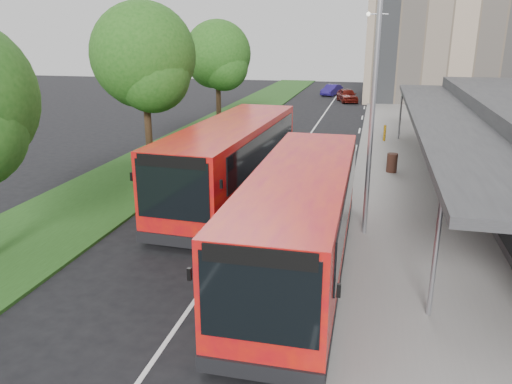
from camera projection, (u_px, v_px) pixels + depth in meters
ground at (231, 248)px, 16.36m from camera, size 120.00×120.00×0.00m
pavement at (399, 137)px, 33.55m from camera, size 5.00×80.00×0.15m
grass_verge at (215, 129)px, 36.42m from camera, size 5.00×80.00×0.10m
lane_centre_line at (300, 149)px, 30.26m from camera, size 0.12×70.00×0.01m
kerb_dashes at (358, 139)px, 33.24m from camera, size 0.12×56.00×0.01m
office_block at (483, 9)px, 49.46m from camera, size 22.00×12.00×18.00m
tree_mid at (144, 62)px, 24.67m from camera, size 5.16×5.16×8.29m
tree_far at (218, 59)px, 35.90m from camera, size 4.79×4.79×7.70m
lamp_post_near at (371, 99)px, 15.87m from camera, size 1.44×0.28×8.00m
lamp_post_far at (376, 64)px, 34.41m from camera, size 1.44×0.28×8.00m
bus_main at (300, 220)px, 14.41m from camera, size 2.96×10.93×3.09m
bus_second at (232, 161)px, 20.68m from camera, size 3.45×11.58×3.24m
litter_bin at (392, 163)px, 24.64m from camera, size 0.66×0.66×0.93m
bollard at (385, 133)px, 31.78m from camera, size 0.20×0.20×1.01m
car_near at (347, 95)px, 50.83m from camera, size 2.68×4.31×1.37m
car_far at (332, 90)px, 56.22m from camera, size 2.35×3.90×1.21m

